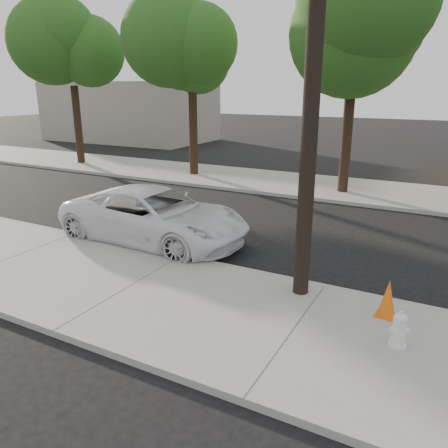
{
  "coord_description": "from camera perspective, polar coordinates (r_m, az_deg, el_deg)",
  "views": [
    {
      "loc": [
        6.29,
        -11.39,
        4.56
      ],
      "look_at": [
        0.95,
        -1.4,
        1.0
      ],
      "focal_mm": 35.0,
      "sensor_mm": 36.0,
      "label": 1
    }
  ],
  "objects": [
    {
      "name": "near_sidewalk",
      "position": [
        10.48,
        -12.26,
        -8.31
      ],
      "size": [
        90.0,
        4.4,
        0.15
      ],
      "primitive_type": "cube",
      "color": "gray",
      "rests_on": "ground"
    },
    {
      "name": "tree_b",
      "position": [
        22.96,
        -4.03,
        21.38
      ],
      "size": [
        4.34,
        4.2,
        8.45
      ],
      "color": "black",
      "rests_on": "far_sidewalk"
    },
    {
      "name": "police_cruiser",
      "position": [
        13.44,
        -9.05,
        1.09
      ],
      "size": [
        6.0,
        2.9,
        1.65
      ],
      "primitive_type": "imported",
      "rotation": [
        0.0,
        0.0,
        1.54
      ],
      "color": "white",
      "rests_on": "ground"
    },
    {
      "name": "building_far",
      "position": [
        41.0,
        -12.18,
        14.19
      ],
      "size": [
        14.0,
        8.0,
        5.0
      ],
      "primitive_type": "cube",
      "color": "gray",
      "rests_on": "ground"
    },
    {
      "name": "ground",
      "position": [
        13.79,
        -0.73,
        -1.87
      ],
      "size": [
        120.0,
        120.0,
        0.0
      ],
      "primitive_type": "plane",
      "color": "black",
      "rests_on": "ground"
    },
    {
      "name": "fire_hydrant",
      "position": [
        8.49,
        21.9,
        -12.77
      ],
      "size": [
        0.35,
        0.32,
        0.65
      ],
      "rotation": [
        0.0,
        0.0,
        0.43
      ],
      "color": "silver",
      "rests_on": "near_sidewalk"
    },
    {
      "name": "tree_c",
      "position": [
        19.6,
        17.43,
        23.61
      ],
      "size": [
        4.96,
        4.8,
        9.55
      ],
      "color": "black",
      "rests_on": "far_sidewalk"
    },
    {
      "name": "tree_a",
      "position": [
        27.88,
        -19.34,
        20.59
      ],
      "size": [
        4.65,
        4.5,
        9.0
      ],
      "color": "black",
      "rests_on": "far_sidewalk"
    },
    {
      "name": "far_sidewalk",
      "position": [
        21.34,
        10.39,
        5.03
      ],
      "size": [
        90.0,
        5.0,
        0.15
      ],
      "primitive_type": "cube",
      "color": "gray",
      "rests_on": "ground"
    },
    {
      "name": "curb_near",
      "position": [
        12.08,
        -5.56,
        -4.43
      ],
      "size": [
        90.0,
        0.12,
        0.16
      ],
      "primitive_type": "cube",
      "color": "#9E9B93",
      "rests_on": "ground"
    },
    {
      "name": "traffic_cone",
      "position": [
        9.42,
        20.61,
        -9.13
      ],
      "size": [
        0.45,
        0.45,
        0.77
      ],
      "rotation": [
        0.0,
        0.0,
        -0.13
      ],
      "color": "orange",
      "rests_on": "near_sidewalk"
    },
    {
      "name": "utility_pole",
      "position": [
        9.1,
        11.5,
        17.99
      ],
      "size": [
        1.4,
        0.34,
        9.0
      ],
      "color": "black",
      "rests_on": "near_sidewalk"
    }
  ]
}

